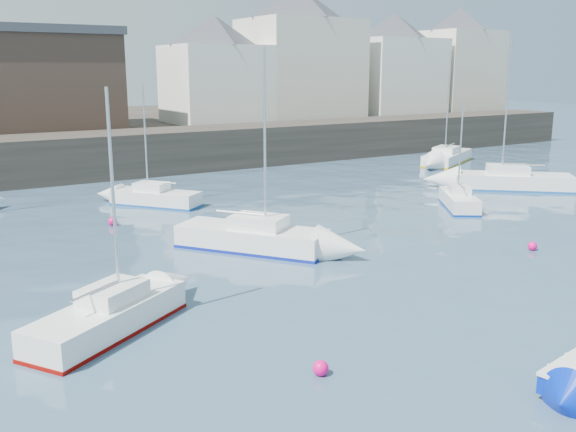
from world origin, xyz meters
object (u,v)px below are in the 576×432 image
sailboat_f (155,197)px  buoy_mid (532,250)px  sailboat_a (109,316)px  sailboat_g (447,157)px  buoy_far (113,225)px  sailboat_d (512,181)px  sailboat_b (253,237)px  sailboat_c (459,200)px  buoy_near (321,375)px

sailboat_f → buoy_mid: (10.15, -16.84, -0.46)m
sailboat_a → sailboat_g: size_ratio=0.80×
sailboat_a → buoy_far: size_ratio=15.81×
sailboat_a → sailboat_d: 29.34m
sailboat_d → buoy_mid: bearing=-137.3°
sailboat_b → sailboat_c: size_ratio=1.40×
sailboat_d → buoy_near: sailboat_d is taller
sailboat_a → buoy_far: sailboat_a is taller
sailboat_b → sailboat_c: (13.42, 1.26, -0.08)m
sailboat_c → sailboat_f: size_ratio=0.90×
sailboat_b → buoy_near: sailboat_b is taller
sailboat_d → buoy_near: size_ratio=22.77×
sailboat_a → buoy_near: size_ratio=17.34×
sailboat_b → sailboat_g: (25.26, 13.81, -0.05)m
buoy_mid → sailboat_b: bearing=147.6°
buoy_near → buoy_far: buoy_far is taller
sailboat_c → buoy_mid: bearing=-115.5°
sailboat_b → buoy_far: size_ratio=18.74×
sailboat_f → buoy_far: (-3.41, -3.36, -0.46)m
sailboat_b → buoy_mid: bearing=-32.4°
sailboat_b → sailboat_d: sailboat_d is taller
sailboat_d → sailboat_g: sailboat_d is taller
sailboat_a → sailboat_b: 9.34m
sailboat_b → sailboat_g: bearing=28.7°
sailboat_c → buoy_mid: size_ratio=15.44×
sailboat_a → buoy_mid: 17.51m
sailboat_c → sailboat_g: size_ratio=0.68×
buoy_near → sailboat_f: bearing=80.2°
sailboat_a → sailboat_b: size_ratio=0.84×
sailboat_c → sailboat_d: 7.26m
sailboat_c → sailboat_d: (6.92, 2.17, 0.10)m
sailboat_b → sailboat_f: 10.59m
sailboat_d → buoy_near: (-24.35, -14.21, -0.55)m
sailboat_c → sailboat_g: (11.84, 12.55, 0.04)m
sailboat_g → sailboat_a: bearing=-149.8°
sailboat_d → sailboat_f: sailboat_d is taller
sailboat_a → buoy_mid: sailboat_a is taller
sailboat_a → sailboat_c: size_ratio=1.18×
sailboat_g → buoy_mid: bearing=-127.5°
buoy_far → sailboat_b: bearing=-62.7°
sailboat_b → buoy_far: 8.14m
sailboat_c → sailboat_a: bearing=-162.5°
sailboat_f → sailboat_b: bearing=-88.3°
sailboat_g → buoy_far: sailboat_g is taller
sailboat_c → buoy_far: sailboat_c is taller
sailboat_g → buoy_near: sailboat_g is taller
sailboat_c → sailboat_g: 17.25m
sailboat_a → sailboat_g: (32.91, 19.18, 0.00)m
sailboat_c → buoy_near: 21.19m
buoy_mid → buoy_far: 19.12m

